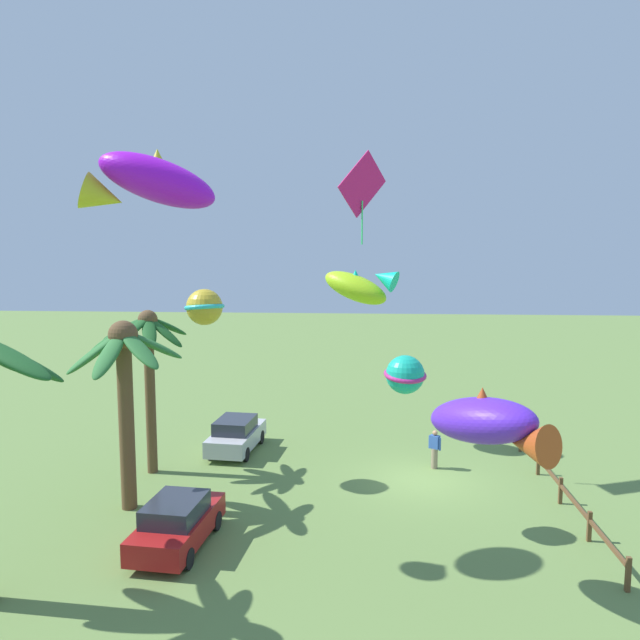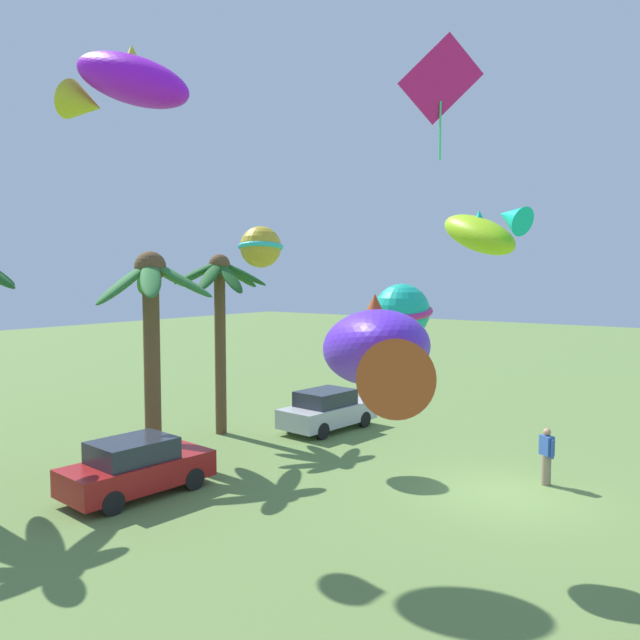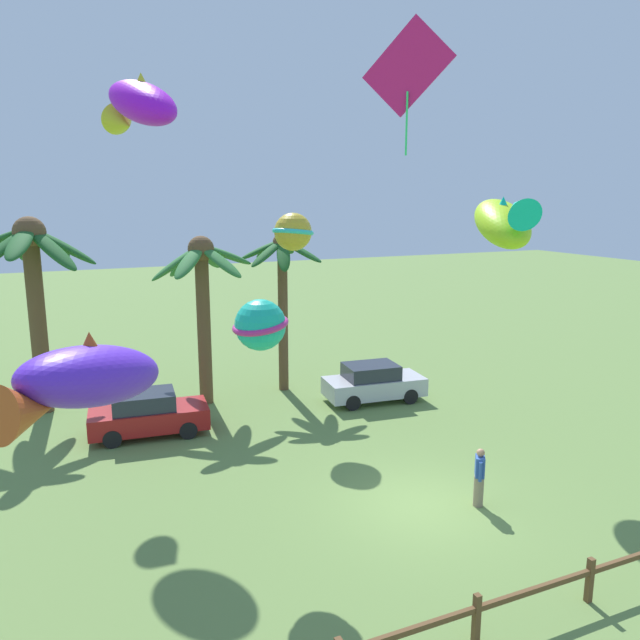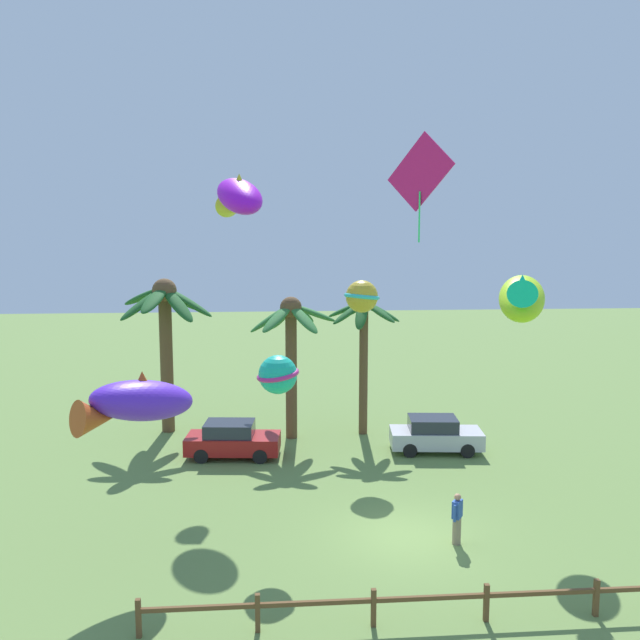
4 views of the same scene
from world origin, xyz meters
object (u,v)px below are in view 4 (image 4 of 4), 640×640
at_px(spectator_0, 457,518).
at_px(palm_tree_1, 364,329).
at_px(kite_fish_2, 238,197).
at_px(kite_ball_1, 362,296).
at_px(kite_diamond_3, 420,174).
at_px(kite_fish_0, 522,296).
at_px(parked_car_0, 435,435).
at_px(palm_tree_2, 165,318).
at_px(kite_ball_5, 278,375).
at_px(palm_tree_0, 291,334).
at_px(parked_car_1, 232,440).
at_px(kite_fish_4, 136,402).

bearing_deg(spectator_0, palm_tree_1, 96.27).
height_order(palm_tree_1, kite_fish_2, kite_fish_2).
relative_size(kite_ball_1, kite_diamond_3, 0.59).
bearing_deg(kite_fish_0, parked_car_0, 105.39).
distance_m(kite_ball_1, kite_diamond_3, 7.57).
bearing_deg(palm_tree_1, palm_tree_2, 173.18).
height_order(parked_car_0, kite_ball_1, kite_ball_1).
xyz_separation_m(palm_tree_1, kite_fish_2, (-5.58, -2.25, 5.87)).
bearing_deg(kite_diamond_3, kite_fish_0, 1.66).
xyz_separation_m(parked_car_0, kite_ball_5, (-6.86, -6.89, 4.25)).
relative_size(spectator_0, kite_ball_5, 0.95).
height_order(palm_tree_0, parked_car_0, palm_tree_0).
distance_m(palm_tree_1, kite_diamond_3, 10.48).
bearing_deg(kite_fish_2, kite_ball_1, -1.53).
xyz_separation_m(parked_car_1, kite_fish_0, (10.18, -5.34, 6.51)).
bearing_deg(palm_tree_2, kite_fish_4, -85.18).
bearing_deg(palm_tree_0, kite_fish_0, -46.05).
bearing_deg(palm_tree_1, spectator_0, -83.73).
height_order(parked_car_0, kite_diamond_3, kite_diamond_3).
distance_m(palm_tree_0, kite_ball_5, 9.41).
bearing_deg(kite_ball_5, kite_fish_0, 10.25).
distance_m(kite_fish_0, kite_ball_1, 7.48).
bearing_deg(kite_fish_4, parked_car_1, 75.88).
bearing_deg(palm_tree_0, kite_ball_5, -94.59).
height_order(palm_tree_2, parked_car_0, palm_tree_2).
bearing_deg(kite_ball_1, parked_car_1, -174.93).
xyz_separation_m(kite_fish_0, kite_ball_5, (-8.34, -1.51, -2.26)).
relative_size(kite_fish_0, kite_ball_5, 2.29).
relative_size(palm_tree_2, kite_fish_2, 1.73).
relative_size(parked_car_1, kite_fish_2, 0.96).
distance_m(parked_car_1, kite_ball_1, 8.15).
height_order(kite_fish_4, kite_ball_5, kite_ball_5).
height_order(spectator_0, kite_fish_2, kite_fish_2).
xyz_separation_m(kite_fish_0, kite_ball_1, (-4.66, 5.83, -0.53)).
bearing_deg(palm_tree_2, spectator_0, -50.00).
height_order(palm_tree_0, kite_ball_1, kite_ball_1).
bearing_deg(palm_tree_1, kite_fish_0, -62.79).
distance_m(parked_car_1, kite_diamond_3, 13.57).
distance_m(parked_car_0, kite_fish_4, 14.44).
distance_m(kite_diamond_3, kite_fish_4, 11.43).
bearing_deg(parked_car_0, kite_diamond_3, -111.32).
distance_m(kite_ball_1, kite_fish_2, 6.59).
bearing_deg(kite_diamond_3, palm_tree_0, 116.43).
height_order(kite_fish_0, kite_fish_4, kite_fish_0).
distance_m(parked_car_1, spectator_0, 11.12).
distance_m(spectator_0, kite_ball_1, 10.86).
bearing_deg(kite_diamond_3, kite_ball_1, 99.92).
bearing_deg(palm_tree_2, kite_ball_1, -21.69).
bearing_deg(palm_tree_1, kite_fish_4, -125.24).
bearing_deg(kite_ball_1, kite_fish_0, -51.37).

